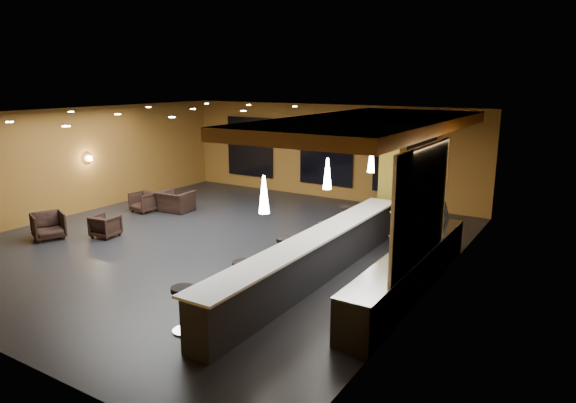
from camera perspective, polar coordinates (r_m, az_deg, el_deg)
The scene contains 33 objects.
floor at distance 14.42m, azimuth -7.85°, elevation -4.64°, with size 12.00×13.00×0.10m, color black.
ceiling at distance 13.75m, azimuth -8.34°, elevation 9.78°, with size 12.00×13.00×0.10m, color black.
wall_back at distance 19.39m, azimuth 4.41°, elevation 5.57°, with size 12.00×0.10×3.50m, color brown.
wall_left at distance 18.40m, azimuth -22.79°, elevation 4.13°, with size 0.10×13.00×3.50m, color brown.
wall_right at distance 11.19m, azimuth 16.52°, elevation -0.81°, with size 0.10×13.00×3.50m, color brown.
wood_soffit at distance 12.52m, azimuth 9.12°, elevation 8.53°, with size 3.60×8.00×0.28m, color #AB7031.
window_left at distance 21.13m, azimuth -4.24°, elevation 6.08°, with size 2.20×0.06×2.40m, color black.
window_center at distance 19.30m, azimuth 4.25°, elevation 5.38°, with size 2.20×0.06×2.40m, color black.
window_right at distance 18.13m, azimuth 12.71°, elevation 4.56°, with size 2.20×0.06×2.40m, color black.
tile_backsplash at distance 10.22m, azimuth 14.61°, elevation -0.57°, with size 0.06×3.20×2.40m, color white.
bar_counter at distance 11.51m, azimuth 3.08°, elevation -6.37°, with size 0.60×8.00×1.00m, color black.
bar_top at distance 11.34m, azimuth 3.11°, elevation -3.88°, with size 0.78×8.10×0.05m, color silver.
prep_counter at distance 11.23m, azimuth 13.39°, elevation -7.63°, with size 0.70×6.00×0.86m, color black.
prep_top at distance 11.08m, azimuth 13.52°, elevation -5.43°, with size 0.72×6.00×0.03m, color silver.
wall_shelf_lower at distance 10.18m, azimuth 13.39°, elevation -2.89°, with size 0.30×1.50×0.03m, color silver.
wall_shelf_upper at distance 10.06m, azimuth 13.53°, elevation -0.43°, with size 0.30×1.50×0.03m, color silver.
column at distance 15.26m, azimuth 11.49°, elevation 3.19°, with size 0.60×0.60×3.50m, color olive.
wall_sconce at distance 18.55m, azimuth -21.25°, elevation 4.49°, with size 0.22×0.22×0.22m, color #FFE5B2.
pendant_0 at distance 9.35m, azimuth -2.69°, elevation 0.77°, with size 0.20×0.20×0.70m, color white.
pendant_1 at distance 11.45m, azimuth 4.40°, elevation 3.11°, with size 0.20×0.20×0.70m, color white.
pendant_2 at distance 13.69m, azimuth 9.24°, elevation 4.67°, with size 0.20×0.20×0.70m, color white.
staff_a at distance 13.13m, azimuth 12.50°, elevation -2.63°, with size 0.61×0.40×1.67m, color black.
staff_b at distance 14.17m, azimuth 13.06°, elevation -1.32°, with size 0.85×0.66×1.74m, color black.
staff_c at distance 13.78m, azimuth 15.72°, elevation -1.57°, with size 0.93×0.60×1.89m, color black.
armchair_a at distance 15.95m, azimuth -25.09°, elevation -2.46°, with size 0.80×0.83×0.75m, color black.
armchair_b at distance 15.54m, azimuth -19.61°, elevation -2.58°, with size 0.67×0.69×0.63m, color black.
armchair_c at distance 18.05m, azimuth -15.74°, elevation -0.05°, with size 0.72×0.74×0.68m, color black.
armchair_d at distance 17.84m, azimuth -12.39°, elevation 0.02°, with size 1.08×0.94×0.70m, color black.
bar_stool_0 at distance 9.41m, azimuth -11.58°, elevation -11.01°, with size 0.43×0.43×0.85m.
bar_stool_1 at distance 10.52m, azimuth -5.09°, elevation -8.18°, with size 0.42×0.42×0.83m.
bar_stool_2 at distance 11.91m, azimuth -0.36°, elevation -5.45°, with size 0.43×0.43×0.84m.
bar_stool_3 at distance 13.23m, azimuth 4.07°, elevation -3.56°, with size 0.42×0.42×0.84m.
bar_stool_4 at distance 14.77m, azimuth 6.52°, elevation -1.72°, with size 0.44×0.44×0.86m.
Camera 1 is at (8.81, -10.51, 4.40)m, focal length 32.00 mm.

